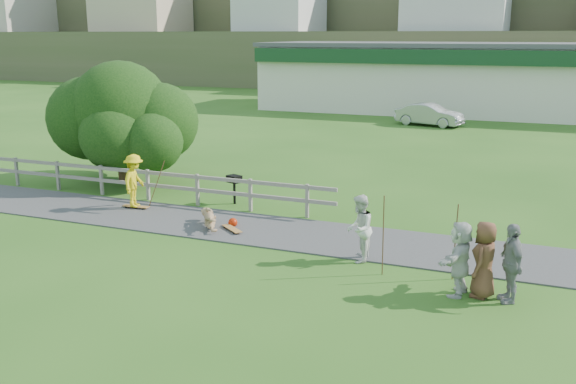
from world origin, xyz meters
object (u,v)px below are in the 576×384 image
(car_silver, at_px, (429,115))
(spectator_a, at_px, (359,229))
(skater_fallen, at_px, (210,218))
(skater_rider, at_px, (134,184))
(tree, at_px, (123,139))
(spectator_c, at_px, (484,260))
(bbq, at_px, (234,190))
(spectator_d, at_px, (460,258))
(spectator_b, at_px, (511,263))

(car_silver, bearing_deg, spectator_a, -160.19)
(skater_fallen, bearing_deg, car_silver, 49.44)
(skater_rider, height_order, car_silver, skater_rider)
(tree, bearing_deg, skater_fallen, -34.53)
(spectator_c, height_order, bbq, spectator_c)
(skater_fallen, height_order, tree, tree)
(tree, bearing_deg, spectator_c, -24.55)
(skater_rider, height_order, spectator_c, skater_rider)
(car_silver, relative_size, tree, 0.69)
(skater_fallen, relative_size, tree, 0.27)
(skater_fallen, height_order, spectator_d, spectator_d)
(spectator_d, relative_size, car_silver, 0.40)
(spectator_b, height_order, car_silver, spectator_b)
(spectator_c, bearing_deg, spectator_b, 93.20)
(bbq, bearing_deg, tree, -172.73)
(car_silver, height_order, tree, tree)
(skater_rider, height_order, tree, tree)
(spectator_c, height_order, spectator_d, spectator_c)
(spectator_b, bearing_deg, skater_fallen, -128.68)
(spectator_b, xyz_separation_m, spectator_d, (-1.08, -0.02, -0.03))
(skater_rider, relative_size, spectator_b, 0.99)
(spectator_a, height_order, tree, tree)
(skater_rider, bearing_deg, spectator_b, -115.84)
(spectator_a, height_order, bbq, spectator_a)
(skater_rider, height_order, bbq, skater_rider)
(bbq, bearing_deg, skater_rider, -124.18)
(tree, xyz_separation_m, bbq, (5.57, -1.39, -1.24))
(skater_rider, distance_m, spectator_c, 11.99)
(spectator_b, relative_size, spectator_d, 1.04)
(spectator_d, bearing_deg, skater_fallen, -97.42)
(car_silver, bearing_deg, spectator_c, -153.92)
(skater_fallen, distance_m, spectator_c, 8.53)
(spectator_d, bearing_deg, spectator_b, 101.32)
(spectator_d, bearing_deg, tree, -105.65)
(spectator_c, relative_size, bbq, 1.74)
(spectator_b, height_order, spectator_d, spectator_b)
(spectator_b, distance_m, spectator_c, 0.57)
(skater_rider, relative_size, bbq, 1.76)
(spectator_a, relative_size, tree, 0.28)
(skater_rider, bearing_deg, bbq, -65.95)
(skater_rider, distance_m, spectator_a, 8.60)
(skater_rider, height_order, spectator_b, spectator_b)
(skater_fallen, relative_size, spectator_c, 0.96)
(spectator_b, distance_m, tree, 16.34)
(skater_rider, bearing_deg, skater_fallen, -116.27)
(spectator_a, distance_m, car_silver, 26.29)
(spectator_d, xyz_separation_m, tree, (-13.83, 6.65, 0.88))
(spectator_d, xyz_separation_m, bbq, (-8.27, 5.25, -0.36))
(spectator_b, height_order, spectator_c, spectator_b)
(tree, bearing_deg, spectator_d, -25.67)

